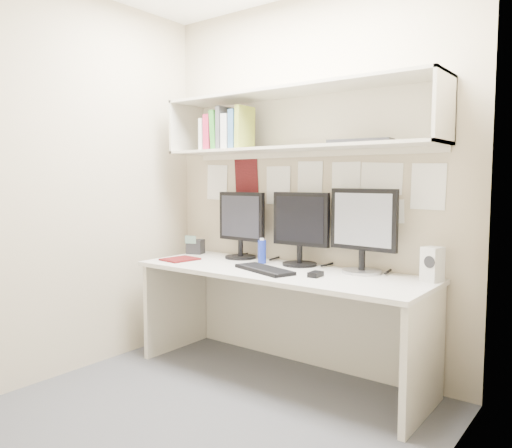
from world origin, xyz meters
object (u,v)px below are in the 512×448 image
Objects in this scene: desk at (279,323)px; monitor_left at (241,223)px; speaker at (432,264)px; monitor_right at (363,228)px; keyboard at (264,270)px; desk_phone at (195,246)px; maroon_notebook at (180,259)px; monitor_center at (300,226)px.

desk is 0.84m from monitor_left.
monitor_left reaches higher than speaker.
monitor_right is 1.16× the size of keyboard.
monitor_right is at bearing 24.16° from desk.
maroon_notebook is at bearing -86.25° from desk_phone.
desk_phone reaches higher than keyboard.
speaker reaches higher than desk.
monitor_center is 2.08× the size of maroon_notebook.
keyboard is at bearing -38.68° from desk_phone.
speaker is at bearing 18.30° from maroon_notebook.
monitor_left is 0.93× the size of monitor_right.
desk_phone is (-0.90, 0.29, 0.05)m from keyboard.
desk_phone reaches higher than maroon_notebook.
monitor_center is 0.43m from keyboard.
desk_phone is at bearing -177.45° from monitor_center.
desk is 0.40m from keyboard.
monitor_left is 0.99m from monitor_right.
desk_phone reaches higher than desk.
monitor_left is at bearing -175.36° from monitor_right.
monitor_right is at bearing 3.73° from monitor_left.
desk_phone is at bearing -170.75° from monitor_left.
monitor_left is 2.05× the size of maroon_notebook.
maroon_notebook is at bearing -160.30° from monitor_right.
desk is 13.12× the size of desk_phone.
monitor_right is 1.45m from desk_phone.
monitor_left is at bearing -15.04° from desk_phone.
monitor_center is at bearing 84.03° from desk.
desk is at bearing -95.94° from monitor_center.
keyboard is at bearing -32.40° from monitor_left.
monitor_center is at bearing -163.49° from speaker.
desk is 3.74× the size of monitor_right.
desk_phone is at bearing 169.35° from desk.
monitor_left is at bearing 163.09° from keyboard.
monitor_center reaches higher than speaker.
desk is 0.84m from monitor_right.
monitor_left is 1.08× the size of keyboard.
monitor_right is at bearing -18.86° from desk_phone.
speaker reaches higher than maroon_notebook.
monitor_right is at bearing -164.20° from speaker.
monitor_center is 0.47m from monitor_right.
monitor_left is at bearing -163.24° from speaker.
keyboard is at bearing -108.56° from desk.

